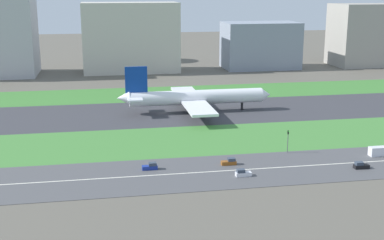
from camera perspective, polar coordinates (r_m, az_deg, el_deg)
The scene contains 17 objects.
ground_plane at distance 216.55m, azimuth -3.22°, elevation 0.74°, with size 800.00×800.00×0.00m, color #5B564C.
runway at distance 216.54m, azimuth -3.22°, elevation 0.75°, with size 280.00×46.00×0.10m, color #38383D.
grass_median_north at distance 256.33m, azimuth -4.36°, elevation 2.86°, with size 280.00×36.00×0.10m, color #3D7A33.
grass_median_south at distance 177.29m, azimuth -1.57°, elevation -2.30°, with size 280.00×36.00×0.10m, color #427F38.
highway at distance 147.32m, azimuth 0.33°, elevation -5.79°, with size 280.00×28.00×0.10m, color #4C4C4F.
highway_centerline at distance 147.30m, azimuth 0.33°, elevation -5.77°, with size 266.00×0.50×0.01m, color silver.
airliner at distance 217.05m, azimuth 0.09°, elevation 2.48°, with size 65.00×56.00×19.70m.
car_0 at distance 145.16m, azimuth 5.57°, elevation -5.81°, with size 4.40×1.80×2.00m.
car_2 at distance 150.10m, azimuth -4.56°, elevation -5.10°, with size 4.40×1.80×2.00m.
car_3 at distance 158.05m, azimuth 17.97°, elevation -4.77°, with size 4.40×1.80×2.00m.
car_1 at distance 153.94m, azimuth 4.11°, elevation -4.59°, with size 4.40×1.80×2.00m.
truck_0 at distance 172.17m, azimuth 20.18°, elevation -3.14°, with size 8.40×2.50×4.00m.
traffic_light at distance 166.32m, azimuth 10.44°, elevation -2.14°, with size 0.36×0.50×7.20m.
hangar_building at distance 324.99m, azimuth -6.72°, elevation 8.96°, with size 57.91×27.13×42.05m, color beige.
office_tower at distance 340.98m, azimuth 7.47°, elevation 8.10°, with size 47.15×28.35×29.28m, color gray.
cargo_warehouse at distance 370.42m, azimuth 18.86°, elevation 8.81°, with size 48.60×31.71×40.41m, color #9E998E.
fuel_tank_west at distance 372.43m, azimuth -4.44°, elevation 7.59°, with size 25.96×25.96×15.03m, color silver.
Camera 1 is at (-25.52, -209.00, 50.60)m, focal length 48.78 mm.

